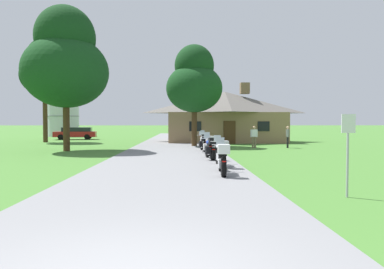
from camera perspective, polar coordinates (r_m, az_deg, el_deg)
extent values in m
plane|color=#42752D|center=(24.03, -3.10, -2.66)|extent=(500.00, 500.00, 0.00)
cube|color=slate|center=(22.03, -3.23, -3.00)|extent=(6.40, 80.00, 0.06)
cylinder|color=black|center=(13.46, 4.67, -4.64)|extent=(0.13, 0.64, 0.64)
cylinder|color=black|center=(12.03, 5.20, -5.42)|extent=(0.18, 0.64, 0.64)
cube|color=silver|center=(12.72, 4.93, -4.75)|extent=(0.28, 0.57, 0.30)
ellipsoid|color=black|center=(12.93, 4.84, -2.64)|extent=(0.32, 0.53, 0.26)
cube|color=black|center=(12.48, 5.01, -3.22)|extent=(0.30, 0.53, 0.10)
cylinder|color=silver|center=(13.35, 4.69, -1.68)|extent=(0.66, 0.05, 0.03)
cylinder|color=silver|center=(13.42, 4.67, -3.12)|extent=(0.07, 0.24, 0.73)
cube|color=#B2BCC6|center=(13.45, 4.66, -1.06)|extent=(0.32, 0.12, 0.27)
sphere|color=silver|center=(13.36, 4.69, -2.28)|extent=(0.11, 0.11, 0.11)
cube|color=silver|center=(11.92, 5.23, -2.40)|extent=(0.41, 0.37, 0.32)
cube|color=red|center=(11.79, 5.29, -4.48)|extent=(0.14, 0.03, 0.06)
cylinder|color=silver|center=(12.37, 5.72, -5.69)|extent=(0.09, 0.55, 0.07)
cylinder|color=black|center=(15.82, 4.21, -3.66)|extent=(0.15, 0.65, 0.64)
cylinder|color=black|center=(14.41, 5.12, -4.21)|extent=(0.19, 0.65, 0.64)
cube|color=silver|center=(15.09, 4.66, -3.70)|extent=(0.29, 0.57, 0.30)
ellipsoid|color=silver|center=(15.31, 4.50, -1.93)|extent=(0.33, 0.54, 0.26)
cube|color=black|center=(14.86, 4.79, -2.40)|extent=(0.31, 0.53, 0.10)
cylinder|color=silver|center=(15.73, 4.24, -1.13)|extent=(0.66, 0.07, 0.03)
cylinder|color=silver|center=(15.79, 4.22, -2.36)|extent=(0.07, 0.24, 0.73)
cube|color=#B2BCC6|center=(15.82, 4.19, -0.61)|extent=(0.33, 0.13, 0.27)
sphere|color=silver|center=(15.74, 4.24, -1.64)|extent=(0.11, 0.11, 0.11)
cube|color=#B7B7BC|center=(14.31, 5.16, -1.68)|extent=(0.42, 0.38, 0.32)
cube|color=red|center=(14.17, 5.28, -3.40)|extent=(0.14, 0.04, 0.06)
cylinder|color=silver|center=(14.76, 5.44, -4.46)|extent=(0.10, 0.55, 0.07)
cylinder|color=black|center=(18.71, 2.50, -2.79)|extent=(0.19, 0.65, 0.64)
cylinder|color=black|center=(17.31, 3.42, -3.18)|extent=(0.23, 0.65, 0.64)
cube|color=silver|center=(17.98, 2.96, -2.79)|extent=(0.33, 0.59, 0.30)
ellipsoid|color=#1E3899|center=(18.21, 2.79, -1.32)|extent=(0.36, 0.55, 0.26)
cube|color=black|center=(17.76, 3.09, -1.69)|extent=(0.34, 0.55, 0.10)
cylinder|color=silver|center=(18.63, 2.53, -0.66)|extent=(0.66, 0.11, 0.03)
cylinder|color=silver|center=(18.68, 2.50, -1.69)|extent=(0.09, 0.24, 0.73)
cube|color=#B2BCC6|center=(18.72, 2.47, -0.22)|extent=(0.33, 0.15, 0.27)
sphere|color=silver|center=(18.63, 2.53, -1.09)|extent=(0.11, 0.11, 0.11)
cube|color=black|center=(17.21, 3.46, -1.07)|extent=(0.44, 0.41, 0.32)
cube|color=red|center=(17.07, 3.58, -2.49)|extent=(0.14, 0.05, 0.06)
cylinder|color=silver|center=(17.66, 3.65, -3.40)|extent=(0.14, 0.55, 0.07)
cube|color=black|center=(17.29, 2.54, -2.58)|extent=(0.25, 0.42, 0.36)
cube|color=black|center=(17.39, 4.23, -2.56)|extent=(0.25, 0.42, 0.36)
cylinder|color=black|center=(21.07, 2.51, -2.27)|extent=(0.14, 0.64, 0.64)
cylinder|color=black|center=(19.64, 2.99, -2.57)|extent=(0.18, 0.65, 0.64)
cube|color=silver|center=(20.33, 2.74, -2.25)|extent=(0.28, 0.57, 0.30)
ellipsoid|color=#B2B5BC|center=(20.56, 2.66, -0.95)|extent=(0.32, 0.53, 0.26)
cube|color=black|center=(20.11, 2.81, -1.27)|extent=(0.30, 0.53, 0.10)
cylinder|color=silver|center=(20.99, 2.52, -0.37)|extent=(0.66, 0.06, 0.03)
cylinder|color=silver|center=(21.04, 2.51, -1.29)|extent=(0.07, 0.24, 0.73)
cube|color=#B2BCC6|center=(21.08, 2.49, 0.02)|extent=(0.32, 0.12, 0.27)
sphere|color=silver|center=(20.99, 2.52, -0.75)|extent=(0.11, 0.11, 0.11)
cube|color=silver|center=(19.55, 3.01, -0.71)|extent=(0.41, 0.38, 0.32)
cube|color=red|center=(19.41, 3.07, -1.96)|extent=(0.14, 0.04, 0.06)
cylinder|color=silver|center=(19.98, 3.27, -2.78)|extent=(0.09, 0.55, 0.07)
cube|color=silver|center=(19.65, 2.22, -2.04)|extent=(0.22, 0.41, 0.36)
cube|color=silver|center=(19.71, 3.72, -2.03)|extent=(0.22, 0.41, 0.36)
cylinder|color=black|center=(23.74, 1.59, -1.79)|extent=(0.17, 0.65, 0.64)
cylinder|color=black|center=(22.32, 2.12, -2.03)|extent=(0.21, 0.65, 0.64)
cube|color=silver|center=(23.00, 1.85, -1.76)|extent=(0.31, 0.58, 0.30)
ellipsoid|color=silver|center=(23.24, 1.76, -0.61)|extent=(0.34, 0.54, 0.26)
cube|color=black|center=(22.79, 1.93, -0.89)|extent=(0.32, 0.54, 0.10)
cylinder|color=silver|center=(23.66, 1.60, -0.11)|extent=(0.66, 0.09, 0.03)
cylinder|color=silver|center=(23.72, 1.59, -0.93)|extent=(0.08, 0.24, 0.73)
cube|color=#B2BCC6|center=(23.76, 1.57, 0.24)|extent=(0.33, 0.14, 0.27)
sphere|color=silver|center=(23.67, 1.60, -0.45)|extent=(0.11, 0.11, 0.11)
cube|color=black|center=(22.23, 2.14, -0.39)|extent=(0.43, 0.39, 0.32)
cube|color=red|center=(22.09, 2.21, -1.49)|extent=(0.14, 0.04, 0.06)
cylinder|color=silver|center=(22.66, 2.34, -2.22)|extent=(0.12, 0.55, 0.07)
cube|color=black|center=(22.32, 1.44, -1.57)|extent=(0.23, 0.42, 0.36)
cube|color=black|center=(22.40, 2.76, -1.56)|extent=(0.23, 0.42, 0.36)
cylinder|color=black|center=(26.51, 1.77, -1.41)|extent=(0.17, 0.65, 0.64)
cylinder|color=black|center=(25.09, 2.25, -1.59)|extent=(0.21, 0.65, 0.64)
cube|color=silver|center=(25.77, 2.01, -1.37)|extent=(0.31, 0.58, 0.30)
ellipsoid|color=#B2B5BC|center=(26.01, 1.92, -0.35)|extent=(0.34, 0.54, 0.26)
cube|color=black|center=(25.56, 2.08, -0.59)|extent=(0.32, 0.54, 0.10)
cylinder|color=silver|center=(26.44, 1.78, 0.10)|extent=(0.66, 0.09, 0.03)
cylinder|color=silver|center=(26.49, 1.77, -0.63)|extent=(0.08, 0.24, 0.73)
cube|color=#B2BCC6|center=(26.53, 1.75, 0.41)|extent=(0.33, 0.14, 0.27)
sphere|color=silver|center=(26.44, 1.78, -0.20)|extent=(0.11, 0.11, 0.11)
cube|color=#B7B7BC|center=(25.01, 2.27, -0.14)|extent=(0.43, 0.39, 0.32)
cube|color=red|center=(24.86, 2.33, -1.11)|extent=(0.14, 0.04, 0.06)
cylinder|color=silver|center=(25.43, 2.45, -1.77)|extent=(0.12, 0.55, 0.07)
cube|color=#B7B7BC|center=(25.09, 1.65, -1.18)|extent=(0.23, 0.42, 0.36)
cube|color=#B7B7BC|center=(25.17, 2.82, -1.17)|extent=(0.23, 0.42, 0.36)
cube|color=#896B4C|center=(35.46, 5.40, 1.17)|extent=(11.20, 7.00, 2.92)
pyramid|color=#5B5651|center=(35.52, 5.41, 5.26)|extent=(11.88, 7.42, 2.16)
cube|color=brown|center=(35.93, 8.64, 7.50)|extent=(0.90, 0.90, 1.10)
cube|color=#472D19|center=(31.97, 6.17, 0.35)|extent=(1.10, 0.08, 2.10)
cube|color=black|center=(31.69, 0.55, 1.35)|extent=(1.10, 0.06, 0.90)
cube|color=black|center=(32.54, 11.66, 1.33)|extent=(1.10, 0.06, 0.90)
cylinder|color=black|center=(27.65, 15.40, -1.23)|extent=(0.14, 0.14, 0.86)
cylinder|color=black|center=(27.47, 15.42, -1.25)|extent=(0.14, 0.14, 0.86)
cube|color=gray|center=(27.53, 15.42, 0.23)|extent=(0.30, 0.40, 0.56)
cylinder|color=gray|center=(27.76, 15.39, 0.21)|extent=(0.09, 0.09, 0.58)
cylinder|color=gray|center=(27.30, 15.45, 0.18)|extent=(0.09, 0.09, 0.58)
sphere|color=tan|center=(27.52, 15.43, 1.11)|extent=(0.21, 0.21, 0.21)
cylinder|color=#75664C|center=(26.95, 10.32, -1.28)|extent=(0.14, 0.14, 0.86)
cylinder|color=#75664C|center=(26.91, 9.95, -1.28)|extent=(0.14, 0.14, 0.86)
cube|color=silver|center=(26.90, 10.14, 0.23)|extent=(0.36, 0.22, 0.56)
cylinder|color=silver|center=(26.94, 10.62, 0.19)|extent=(0.09, 0.09, 0.58)
cylinder|color=silver|center=(26.85, 9.66, 0.19)|extent=(0.09, 0.09, 0.58)
sphere|color=tan|center=(26.89, 10.15, 1.13)|extent=(0.21, 0.21, 0.21)
cylinder|color=#9EA0A5|center=(9.77, 24.16, -3.33)|extent=(0.06, 0.06, 2.10)
cube|color=silver|center=(9.72, 24.28, 1.65)|extent=(0.36, 0.02, 0.48)
cylinder|color=#422D19|center=(25.18, -19.91, 1.78)|extent=(0.44, 0.44, 3.81)
ellipsoid|color=#143D19|center=(25.42, -20.00, 9.65)|extent=(5.74, 5.74, 4.88)
ellipsoid|color=#123716|center=(25.83, -20.06, 14.70)|extent=(4.02, 4.02, 4.30)
cylinder|color=#422D19|center=(37.29, -22.94, 2.89)|extent=(0.44, 0.44, 5.30)
ellipsoid|color=#0F3314|center=(37.57, -23.02, 8.89)|extent=(4.65, 4.65, 3.96)
ellipsoid|color=black|center=(37.85, -23.06, 11.69)|extent=(3.26, 3.26, 3.49)
cylinder|color=#422D19|center=(28.00, 0.38, 1.52)|extent=(0.44, 0.44, 3.44)
ellipsoid|color=#143D19|center=(28.14, 0.38, 7.56)|extent=(4.52, 4.52, 3.84)
ellipsoid|color=#123716|center=(28.37, 0.38, 11.20)|extent=(3.17, 3.17, 3.39)
cylinder|color=#B2B7BC|center=(52.84, -20.36, 2.82)|extent=(4.28, 4.28, 5.72)
cone|color=#999EA3|center=(53.01, -20.40, 6.49)|extent=(4.37, 4.37, 1.07)
cylinder|color=gray|center=(52.84, -20.36, 2.82)|extent=(4.41, 4.41, 0.15)
cube|color=maroon|center=(42.15, -18.60, 0.05)|extent=(4.81, 2.47, 0.60)
cube|color=black|center=(42.11, -18.34, 0.79)|extent=(3.41, 2.05, 0.48)
cylinder|color=black|center=(41.58, -20.72, -0.41)|extent=(0.66, 0.31, 0.64)
cylinder|color=black|center=(43.24, -20.29, -0.32)|extent=(0.66, 0.31, 0.64)
cylinder|color=black|center=(41.12, -16.81, -0.39)|extent=(0.66, 0.31, 0.64)
cylinder|color=black|center=(42.80, -16.53, -0.30)|extent=(0.66, 0.31, 0.64)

